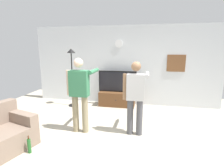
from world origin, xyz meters
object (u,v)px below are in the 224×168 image
(television, at_px, (117,81))
(person_standing_nearer_couch, at_px, (135,95))
(tv_stand, at_px, (117,99))
(wall_clock, at_px, (119,44))
(framed_picture, at_px, (176,63))
(beverage_bottle, at_px, (29,146))
(floor_lamp, at_px, (72,66))
(person_standing_nearer_lamp, at_px, (80,91))

(television, relative_size, person_standing_nearer_couch, 0.76)
(tv_stand, bearing_deg, television, 90.00)
(wall_clock, xyz_separation_m, framed_picture, (1.88, 0.00, -0.63))
(tv_stand, height_order, beverage_bottle, tv_stand)
(television, height_order, framed_picture, framed_picture)
(tv_stand, bearing_deg, floor_lamp, -168.48)
(tv_stand, xyz_separation_m, floor_lamp, (-1.47, -0.30, 1.14))
(television, distance_m, floor_lamp, 1.61)
(wall_clock, xyz_separation_m, person_standing_nearer_lamp, (-0.51, -2.33, -1.10))
(television, xyz_separation_m, person_standing_nearer_lamp, (-0.51, -2.08, 0.15))
(framed_picture, xyz_separation_m, person_standing_nearer_lamp, (-2.40, -2.33, -0.48))
(framed_picture, bearing_deg, floor_lamp, -169.95)
(floor_lamp, distance_m, person_standing_nearer_couch, 2.78)
(wall_clock, bearing_deg, framed_picture, 0.15)
(tv_stand, distance_m, beverage_bottle, 3.28)
(person_standing_nearer_couch, distance_m, beverage_bottle, 2.36)
(floor_lamp, relative_size, person_standing_nearer_lamp, 1.11)
(floor_lamp, height_order, person_standing_nearer_lamp, floor_lamp)
(person_standing_nearer_lamp, bearing_deg, wall_clock, 77.59)
(person_standing_nearer_couch, height_order, beverage_bottle, person_standing_nearer_couch)
(tv_stand, xyz_separation_m, person_standing_nearer_lamp, (-0.51, -2.04, 0.75))
(tv_stand, bearing_deg, person_standing_nearer_couch, -68.62)
(tv_stand, relative_size, beverage_bottle, 3.42)
(wall_clock, xyz_separation_m, floor_lamp, (-1.47, -0.59, -0.71))
(framed_picture, relative_size, floor_lamp, 0.30)
(tv_stand, height_order, floor_lamp, floor_lamp)
(wall_clock, relative_size, beverage_bottle, 0.75)
(television, height_order, beverage_bottle, television)
(tv_stand, height_order, person_standing_nearer_couch, person_standing_nearer_couch)
(television, distance_m, person_standing_nearer_lamp, 2.15)
(wall_clock, distance_m, framed_picture, 1.99)
(wall_clock, relative_size, person_standing_nearer_lamp, 0.15)
(wall_clock, relative_size, framed_picture, 0.46)
(television, relative_size, framed_picture, 2.24)
(television, height_order, person_standing_nearer_lamp, person_standing_nearer_lamp)
(tv_stand, bearing_deg, person_standing_nearer_lamp, -104.10)
(framed_picture, relative_size, beverage_bottle, 1.63)
(framed_picture, relative_size, person_standing_nearer_couch, 0.34)
(wall_clock, relative_size, floor_lamp, 0.14)
(wall_clock, height_order, framed_picture, wall_clock)
(framed_picture, height_order, person_standing_nearer_couch, framed_picture)
(tv_stand, height_order, framed_picture, framed_picture)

